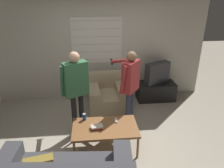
{
  "coord_description": "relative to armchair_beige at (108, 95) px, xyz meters",
  "views": [
    {
      "loc": [
        -0.25,
        -3.23,
        2.66
      ],
      "look_at": [
        0.13,
        0.52,
        1.0
      ],
      "focal_mm": 35.0,
      "sensor_mm": 36.0,
      "label": 1
    }
  ],
  "objects": [
    {
      "name": "tv_stand",
      "position": [
        1.27,
        0.28,
        -0.08
      ],
      "size": [
        0.95,
        0.47,
        0.46
      ],
      "color": "black",
      "rests_on": "ground_plane"
    },
    {
      "name": "book_stack",
      "position": [
        -0.31,
        -1.52,
        0.17
      ],
      "size": [
        0.22,
        0.16,
        0.06
      ],
      "color": "maroon",
      "rests_on": "coffee_table"
    },
    {
      "name": "tv",
      "position": [
        1.26,
        0.28,
        0.42
      ],
      "size": [
        0.67,
        0.45,
        0.54
      ],
      "rotation": [
        0.0,
        0.0,
        3.57
      ],
      "color": "#2D2D33",
      "rests_on": "tv_stand"
    },
    {
      "name": "soda_can",
      "position": [
        -0.52,
        -1.23,
        0.21
      ],
      "size": [
        0.07,
        0.07,
        0.13
      ],
      "color": "#194C9E",
      "rests_on": "coffee_table"
    },
    {
      "name": "person_left_standing",
      "position": [
        -0.66,
        -0.96,
        0.75
      ],
      "size": [
        0.55,
        0.81,
        1.66
      ],
      "rotation": [
        0.0,
        0.0,
        0.47
      ],
      "color": "black",
      "rests_on": "ground_plane"
    },
    {
      "name": "armchair_beige",
      "position": [
        0.0,
        0.0,
        0.0
      ],
      "size": [
        0.93,
        0.95,
        0.81
      ],
      "rotation": [
        0.0,
        0.0,
        3.18
      ],
      "color": "tan",
      "rests_on": "ground_plane"
    },
    {
      "name": "ground_plane",
      "position": [
        -0.12,
        -1.42,
        -0.31
      ],
      "size": [
        16.0,
        16.0,
        0.0
      ],
      "primitive_type": "plane",
      "color": "#B2A893"
    },
    {
      "name": "spare_remote",
      "position": [
        0.05,
        -1.33,
        0.16
      ],
      "size": [
        0.05,
        0.13,
        0.02
      ],
      "rotation": [
        0.0,
        0.0,
        -0.1
      ],
      "color": "white",
      "rests_on": "coffee_table"
    },
    {
      "name": "wall_back",
      "position": [
        -0.12,
        0.61,
        0.97
      ],
      "size": [
        5.2,
        0.08,
        2.55
      ],
      "color": "#BCB7A8",
      "rests_on": "ground_plane"
    },
    {
      "name": "coffee_table",
      "position": [
        -0.16,
        -1.49,
        0.11
      ],
      "size": [
        1.13,
        0.68,
        0.45
      ],
      "color": "brown",
      "rests_on": "ground_plane"
    },
    {
      "name": "person_right_standing",
      "position": [
        0.37,
        -0.82,
        0.7
      ],
      "size": [
        0.55,
        0.77,
        1.6
      ],
      "rotation": [
        0.0,
        0.0,
        0.92
      ],
      "color": "#33384C",
      "rests_on": "ground_plane"
    }
  ]
}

